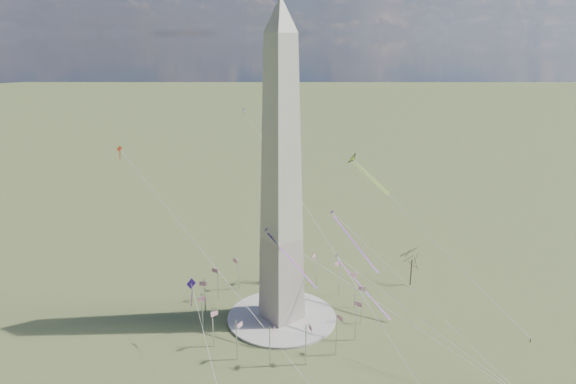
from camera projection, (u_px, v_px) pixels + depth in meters
ground at (282, 318)px, 170.51m from camera, size 2000.00×2000.00×0.00m
plaza at (282, 317)px, 170.39m from camera, size 36.00×36.00×0.80m
washington_monument at (281, 180)px, 156.34m from camera, size 15.56×15.56×100.00m
flagpole_ring at (282, 299)px, 168.36m from camera, size 54.40×54.40×13.00m
tree_near at (412, 258)px, 189.99m from camera, size 8.86×8.86×15.51m
person_east at (530, 340)px, 156.80m from camera, size 0.65×0.60×1.49m
kite_delta_black at (355, 161)px, 185.10m from camera, size 8.63×16.78×13.67m
kite_diamond_purple at (191, 287)px, 151.30m from camera, size 1.88×3.06×9.39m
kite_streamer_left at (347, 233)px, 161.97m from camera, size 1.99×21.37×14.69m
kite_streamer_mid at (283, 250)px, 154.94m from camera, size 4.91×20.35×14.07m
kite_streamer_right at (354, 277)px, 175.01m from camera, size 4.26×24.03×16.52m
kite_small_red at (120, 150)px, 153.62m from camera, size 1.35×1.45×4.04m
kite_small_white at (243, 110)px, 194.54m from camera, size 1.33×1.90×3.97m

